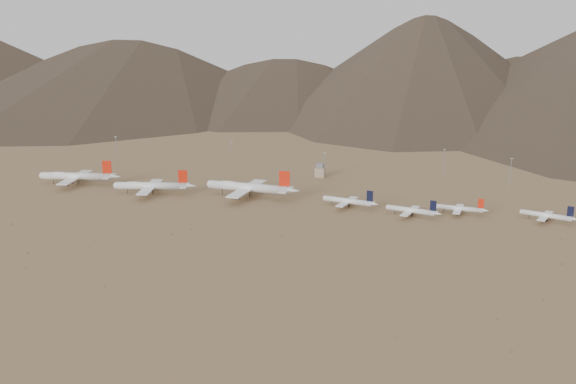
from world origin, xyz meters
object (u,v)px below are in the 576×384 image
(widebody_centre, at_px, (152,186))
(control_tower, at_px, (320,171))
(widebody_west, at_px, (77,176))
(narrowbody_b, at_px, (412,210))
(widebody_east, at_px, (249,187))
(narrowbody_a, at_px, (349,201))

(widebody_centre, xyz_separation_m, control_tower, (113.46, 92.99, -1.37))
(widebody_west, bearing_deg, narrowbody_b, -14.36)
(widebody_west, height_order, narrowbody_b, widebody_west)
(widebody_east, distance_m, narrowbody_a, 79.75)
(widebody_centre, height_order, narrowbody_a, widebody_centre)
(widebody_centre, xyz_separation_m, narrowbody_a, (155.46, 3.74, -2.08))
(widebody_west, distance_m, widebody_centre, 75.17)
(widebody_east, bearing_deg, widebody_centre, -168.12)
(widebody_west, distance_m, narrowbody_b, 276.33)
(narrowbody_b, relative_size, control_tower, 3.27)
(widebody_west, relative_size, widebody_centre, 1.07)
(narrowbody_a, bearing_deg, narrowbody_b, -1.72)
(widebody_west, bearing_deg, widebody_east, -10.52)
(widebody_centre, distance_m, widebody_east, 77.03)
(control_tower, bearing_deg, widebody_east, -114.61)
(widebody_east, xyz_separation_m, narrowbody_b, (125.27, -18.72, -3.51))
(widebody_west, distance_m, control_tower, 204.52)
(widebody_west, distance_m, narrowbody_a, 229.86)
(narrowbody_a, relative_size, narrowbody_b, 1.09)
(widebody_west, xyz_separation_m, control_tower, (187.70, 81.20, -1.77))
(widebody_centre, bearing_deg, control_tower, 26.34)
(widebody_west, bearing_deg, control_tower, 12.97)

